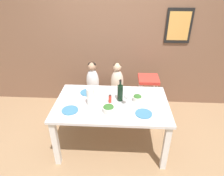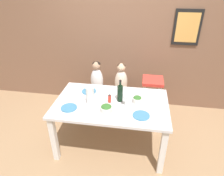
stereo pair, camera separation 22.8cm
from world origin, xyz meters
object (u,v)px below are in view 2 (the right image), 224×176
dinner_plate_back_left (89,91)px  dinner_plate_front_right (141,115)px  wine_bottle (120,93)px  wine_glass_near (125,97)px  dinner_plate_front_left (69,108)px  chair_far_left (98,95)px  dinner_plate_back_right (150,95)px  person_child_center (121,79)px  salad_bowl_small (137,99)px  person_child_left (97,77)px  chair_right_highchair (152,89)px  paper_towel_roll (90,96)px  salad_bowl_large (106,108)px  chair_far_center (121,97)px

dinner_plate_back_left → dinner_plate_front_right: bearing=-31.2°
wine_bottle → wine_glass_near: wine_bottle is taller
dinner_plate_front_left → wine_bottle: bearing=24.1°
dinner_plate_front_left → dinner_plate_front_right: same height
chair_far_left → dinner_plate_back_right: dinner_plate_back_right is taller
wine_glass_near → dinner_plate_back_left: bearing=153.7°
person_child_center → salad_bowl_small: size_ratio=4.32×
person_child_left → dinner_plate_front_left: size_ratio=2.63×
salad_bowl_small → dinner_plate_front_left: size_ratio=0.61×
chair_right_highchair → dinner_plate_back_right: (-0.06, -0.46, 0.15)m
person_child_center → paper_towel_roll: 0.85m
wine_glass_near → person_child_center: bearing=100.3°
chair_right_highchair → dinner_plate_back_left: chair_right_highchair is taller
dinner_plate_front_left → dinner_plate_back_left: bearing=71.8°
person_child_left → salad_bowl_large: size_ratio=3.54×
chair_far_left → salad_bowl_large: 1.06m
dinner_plate_front_left → dinner_plate_back_left: 0.47m
wine_bottle → salad_bowl_large: size_ratio=2.01×
dinner_plate_front_left → dinner_plate_back_left: (0.15, 0.44, 0.00)m
paper_towel_roll → chair_far_left: bearing=96.9°
dinner_plate_front_left → dinner_plate_front_right: (0.91, -0.02, 0.00)m
chair_right_highchair → dinner_plate_front_right: bearing=-99.4°
salad_bowl_small → dinner_plate_back_right: (0.16, 0.20, -0.04)m
person_child_left → dinner_plate_back_left: person_child_left is taller
paper_towel_roll → chair_far_center: bearing=68.4°
dinner_plate_back_left → salad_bowl_large: bearing=-52.6°
wine_bottle → dinner_plate_front_right: bearing=-45.1°
salad_bowl_small → dinner_plate_back_right: bearing=50.4°
chair_far_left → person_child_left: (0.00, 0.00, 0.34)m
chair_far_center → person_child_left: size_ratio=0.84×
person_child_left → wine_bottle: bearing=-54.7°
wine_bottle → dinner_plate_back_right: (0.39, 0.19, -0.11)m
chair_right_highchair → salad_bowl_small: size_ratio=6.01×
dinner_plate_front_right → chair_far_center: bearing=110.3°
person_child_center → salad_bowl_large: size_ratio=3.54×
dinner_plate_back_right → wine_glass_near: bearing=-136.7°
chair_far_center → person_child_center: 0.34m
person_child_center → dinner_plate_back_right: size_ratio=2.63×
person_child_left → dinner_plate_back_right: bearing=-28.4°
chair_far_left → wine_bottle: bearing=-54.7°
person_child_center → wine_glass_near: person_child_center is taller
wine_bottle → dinner_plate_back_right: bearing=26.3°
wine_bottle → chair_right_highchair: bearing=55.6°
salad_bowl_large → chair_right_highchair: bearing=57.7°
wine_glass_near → salad_bowl_small: wine_glass_near is taller
chair_far_left → dinner_plate_front_right: size_ratio=2.21×
person_child_left → dinner_plate_front_left: bearing=-99.0°
chair_far_center → wine_bottle: 0.81m
salad_bowl_large → dinner_plate_front_left: salad_bowl_large is taller
chair_far_left → chair_right_highchair: size_ratio=0.60×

